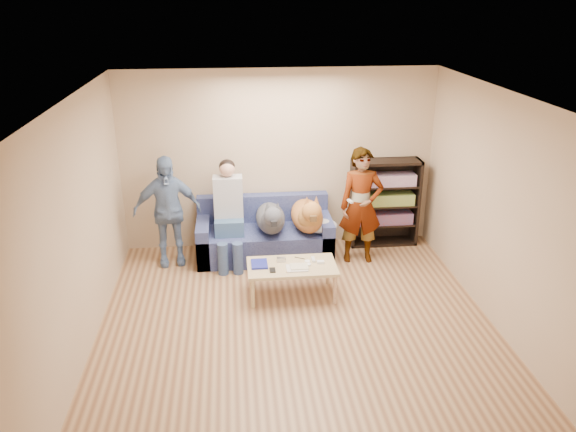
{
  "coord_description": "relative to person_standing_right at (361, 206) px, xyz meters",
  "views": [
    {
      "loc": [
        -0.67,
        -5.26,
        3.57
      ],
      "look_at": [
        0.0,
        1.2,
        0.95
      ],
      "focal_mm": 35.0,
      "sensor_mm": 36.0,
      "label": 1
    }
  ],
  "objects": [
    {
      "name": "wall_front",
      "position": [
        -1.07,
        -4.29,
        0.48
      ],
      "size": [
        4.5,
        0.0,
        4.5
      ],
      "primitive_type": "plane",
      "rotation": [
        -1.57,
        0.0,
        0.0
      ],
      "color": "tan",
      "rests_on": "ground"
    },
    {
      "name": "magazine",
      "position": [
        -0.98,
        -0.99,
        -0.37
      ],
      "size": [
        0.22,
        0.17,
        0.01
      ],
      "primitive_type": "cube",
      "color": "beige",
      "rests_on": "coffee_table"
    },
    {
      "name": "pen_orange",
      "position": [
        -1.08,
        -1.07,
        -0.39
      ],
      "size": [
        0.13,
        0.06,
        0.01
      ],
      "primitive_type": "cylinder",
      "rotation": [
        0.0,
        1.57,
        0.35
      ],
      "color": "#DD591F",
      "rests_on": "coffee_table"
    },
    {
      "name": "ground",
      "position": [
        -1.07,
        -1.79,
        -0.82
      ],
      "size": [
        5.0,
        5.0,
        0.0
      ],
      "primitive_type": "plane",
      "color": "brown",
      "rests_on": "ground"
    },
    {
      "name": "headphone_cup_b",
      "position": [
        -0.86,
        -0.85,
        -0.39
      ],
      "size": [
        0.07,
        0.07,
        0.02
      ],
      "primitive_type": "cylinder",
      "color": "white",
      "rests_on": "coffee_table"
    },
    {
      "name": "blanket",
      "position": [
        -0.54,
        0.08,
        -0.31
      ],
      "size": [
        0.47,
        0.4,
        0.16
      ],
      "primitive_type": "ellipsoid",
      "color": "#A4A4A8",
      "rests_on": "sofa"
    },
    {
      "name": "coffee_table",
      "position": [
        -1.06,
        -0.91,
        -0.44
      ],
      "size": [
        1.1,
        0.6,
        0.42
      ],
      "color": "#D4B582",
      "rests_on": "ground"
    },
    {
      "name": "wallet",
      "position": [
        -1.31,
        -1.03,
        -0.39
      ],
      "size": [
        0.07,
        0.12,
        0.02
      ],
      "primitive_type": "cube",
      "color": "black",
      "rests_on": "coffee_table"
    },
    {
      "name": "person_seated",
      "position": [
        -1.81,
        0.18,
        -0.04
      ],
      "size": [
        0.4,
        0.73,
        1.47
      ],
      "color": "#3F5F8B",
      "rests_on": "sofa"
    },
    {
      "name": "dog_tan",
      "position": [
        -0.72,
        0.13,
        -0.16
      ],
      "size": [
        0.44,
        1.18,
        0.64
      ],
      "color": "#B07635",
      "rests_on": "sofa"
    },
    {
      "name": "ceiling",
      "position": [
        -1.07,
        -1.79,
        1.78
      ],
      "size": [
        5.0,
        5.0,
        0.0
      ],
      "primitive_type": "plane",
      "rotation": [
        3.14,
        0.0,
        0.0
      ],
      "color": "white",
      "rests_on": "ground"
    },
    {
      "name": "wall_left",
      "position": [
        -3.32,
        -1.79,
        0.48
      ],
      "size": [
        0.0,
        5.0,
        5.0
      ],
      "primitive_type": "plane",
      "rotation": [
        1.57,
        0.0,
        1.57
      ],
      "color": "tan",
      "rests_on": "ground"
    },
    {
      "name": "pen_black",
      "position": [
        -0.94,
        -0.73,
        -0.39
      ],
      "size": [
        0.13,
        0.08,
        0.01
      ],
      "primitive_type": "cylinder",
      "rotation": [
        0.0,
        1.57,
        -0.52
      ],
      "color": "black",
      "rests_on": "coffee_table"
    },
    {
      "name": "dog_gray",
      "position": [
        -1.24,
        0.13,
        -0.18
      ],
      "size": [
        0.41,
        1.25,
        0.59
      ],
      "color": "#484C52",
      "rests_on": "sofa"
    },
    {
      "name": "sofa",
      "position": [
        -1.32,
        0.3,
        -0.54
      ],
      "size": [
        1.9,
        0.85,
        0.82
      ],
      "color": "#515B93",
      "rests_on": "ground"
    },
    {
      "name": "wall_right",
      "position": [
        1.18,
        -1.79,
        0.48
      ],
      "size": [
        0.0,
        5.0,
        5.0
      ],
      "primitive_type": "plane",
      "rotation": [
        1.57,
        0.0,
        -1.57
      ],
      "color": "tan",
      "rests_on": "ground"
    },
    {
      "name": "controller_b",
      "position": [
        -0.7,
        -0.89,
        -0.38
      ],
      "size": [
        0.09,
        0.06,
        0.03
      ],
      "primitive_type": "cube",
      "color": "white",
      "rests_on": "coffee_table"
    },
    {
      "name": "notebook_blue",
      "position": [
        -1.46,
        -0.86,
        -0.38
      ],
      "size": [
        0.2,
        0.26,
        0.03
      ],
      "primitive_type": "cube",
      "color": "navy",
      "rests_on": "coffee_table"
    },
    {
      "name": "wall_back",
      "position": [
        -1.07,
        0.71,
        0.48
      ],
      "size": [
        4.5,
        0.0,
        4.5
      ],
      "primitive_type": "plane",
      "rotation": [
        1.57,
        0.0,
        0.0
      ],
      "color": "tan",
      "rests_on": "ground"
    },
    {
      "name": "held_controller",
      "position": [
        -0.2,
        -0.2,
        0.15
      ],
      "size": [
        0.07,
        0.12,
        0.03
      ],
      "primitive_type": "cube",
      "rotation": [
        0.0,
        0.0,
        0.29
      ],
      "color": "silver",
      "rests_on": "person_standing_right"
    },
    {
      "name": "controller_a",
      "position": [
        -0.78,
        -0.81,
        -0.38
      ],
      "size": [
        0.04,
        0.13,
        0.03
      ],
      "primitive_type": "cube",
      "color": "silver",
      "rests_on": "coffee_table"
    },
    {
      "name": "camera_silver",
      "position": [
        -1.18,
        -0.79,
        -0.37
      ],
      "size": [
        0.11,
        0.06,
        0.05
      ],
      "primitive_type": "cube",
      "color": "#B2B2B7",
      "rests_on": "coffee_table"
    },
    {
      "name": "bookshelf",
      "position": [
        0.48,
        0.54,
        -0.14
      ],
      "size": [
        1.0,
        0.34,
        1.3
      ],
      "color": "black",
      "rests_on": "ground"
    },
    {
      "name": "person_standing_right",
      "position": [
        0.0,
        0.0,
        0.0
      ],
      "size": [
        0.62,
        0.42,
        1.63
      ],
      "primitive_type": "imported",
      "rotation": [
        0.0,
        0.0,
        -0.05
      ],
      "color": "gray",
      "rests_on": "ground"
    },
    {
      "name": "papers",
      "position": [
        -1.01,
        -1.01,
        -0.39
      ],
      "size": [
        0.26,
        0.2,
        0.02
      ],
      "primitive_type": "cube",
      "color": "beige",
      "rests_on": "coffee_table"
    },
    {
      "name": "headphone_cup_a",
      "position": [
        -0.86,
        -0.93,
        -0.39
      ],
      "size": [
        0.07,
        0.07,
        0.02
      ],
      "primitive_type": "cylinder",
      "color": "white",
      "rests_on": "coffee_table"
    },
    {
      "name": "person_standing_left",
      "position": [
        -2.65,
        0.19,
        -0.04
      ],
      "size": [
        0.96,
        0.51,
        1.56
      ],
      "primitive_type": "imported",
      "rotation": [
        0.0,
        0.0,
        0.15
      ],
      "color": "#7896C0",
      "rests_on": "ground"
    }
  ]
}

